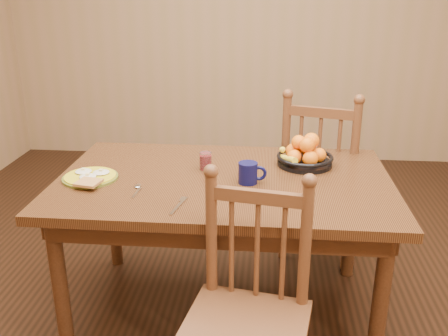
# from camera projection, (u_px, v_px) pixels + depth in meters

# --- Properties ---
(room) EXTENTS (4.52, 5.02, 2.72)m
(room) POSITION_uv_depth(u_px,v_px,m) (224.00, 51.00, 2.19)
(room) COLOR black
(room) RESTS_ON ground
(dining_table) EXTENTS (1.60, 1.00, 0.75)m
(dining_table) POSITION_uv_depth(u_px,v_px,m) (224.00, 194.00, 2.43)
(dining_table) COLOR black
(dining_table) RESTS_ON ground
(chair_far) EXTENTS (0.58, 0.56, 1.05)m
(chair_far) POSITION_uv_depth(u_px,v_px,m) (321.00, 179.00, 3.04)
(chair_far) COLOR #502C18
(chair_far) RESTS_ON ground
(chair_near) EXTENTS (0.51, 0.49, 0.98)m
(chair_near) POSITION_uv_depth(u_px,v_px,m) (248.00, 317.00, 1.84)
(chair_near) COLOR #502C18
(chair_near) RESTS_ON ground
(breakfast_plate) EXTENTS (0.26, 0.30, 0.04)m
(breakfast_plate) POSITION_uv_depth(u_px,v_px,m) (90.00, 177.00, 2.38)
(breakfast_plate) COLOR #59601E
(breakfast_plate) RESTS_ON dining_table
(fork) EXTENTS (0.05, 0.18, 0.00)m
(fork) POSITION_uv_depth(u_px,v_px,m) (179.00, 204.00, 2.10)
(fork) COLOR silver
(fork) RESTS_ON dining_table
(spoon) EXTENTS (0.04, 0.16, 0.01)m
(spoon) POSITION_uv_depth(u_px,v_px,m) (137.00, 188.00, 2.27)
(spoon) COLOR silver
(spoon) RESTS_ON dining_table
(coffee_mug) EXTENTS (0.13, 0.09, 0.10)m
(coffee_mug) POSITION_uv_depth(u_px,v_px,m) (249.00, 173.00, 2.32)
(coffee_mug) COLOR #090B35
(coffee_mug) RESTS_ON dining_table
(juice_glass) EXTENTS (0.06, 0.06, 0.09)m
(juice_glass) POSITION_uv_depth(u_px,v_px,m) (206.00, 162.00, 2.49)
(juice_glass) COLOR silver
(juice_glass) RESTS_ON dining_table
(fruit_bowl) EXTENTS (0.29, 0.29, 0.17)m
(fruit_bowl) POSITION_uv_depth(u_px,v_px,m) (305.00, 155.00, 2.55)
(fruit_bowl) COLOR black
(fruit_bowl) RESTS_ON dining_table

